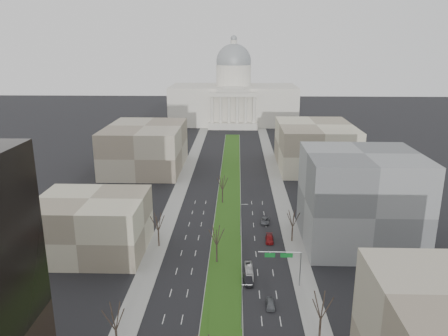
% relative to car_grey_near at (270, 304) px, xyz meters
% --- Properties ---
extents(ground, '(600.00, 600.00, 0.00)m').
position_rel_car_grey_near_xyz_m(ground, '(-9.42, 57.87, -0.71)').
color(ground, black).
rests_on(ground, ground).
extents(median, '(8.00, 222.03, 0.20)m').
position_rel_car_grey_near_xyz_m(median, '(-9.42, 56.86, -0.61)').
color(median, '#999993').
rests_on(median, ground).
extents(sidewalk_left, '(5.00, 330.00, 0.15)m').
position_rel_car_grey_near_xyz_m(sidewalk_left, '(-26.92, 32.87, -0.64)').
color(sidewalk_left, gray).
rests_on(sidewalk_left, ground).
extents(sidewalk_right, '(5.00, 330.00, 0.15)m').
position_rel_car_grey_near_xyz_m(sidewalk_right, '(8.08, 32.87, -0.64)').
color(sidewalk_right, gray).
rests_on(sidewalk_right, ground).
extents(capitol, '(80.00, 46.00, 55.00)m').
position_rel_car_grey_near_xyz_m(capitol, '(-9.42, 207.46, 15.59)').
color(capitol, beige).
rests_on(capitol, ground).
extents(building_beige_left, '(26.00, 22.00, 14.00)m').
position_rel_car_grey_near_xyz_m(building_beige_left, '(-42.42, 22.87, 6.29)').
color(building_beige_left, gray).
rests_on(building_beige_left, ground).
extents(building_grey_right, '(28.00, 26.00, 24.00)m').
position_rel_car_grey_near_xyz_m(building_grey_right, '(24.58, 29.87, 11.29)').
color(building_grey_right, slate).
rests_on(building_grey_right, ground).
extents(building_far_left, '(30.00, 40.00, 18.00)m').
position_rel_car_grey_near_xyz_m(building_far_left, '(-44.42, 97.87, 8.29)').
color(building_far_left, gray).
rests_on(building_far_left, ground).
extents(building_far_right, '(30.00, 40.00, 18.00)m').
position_rel_car_grey_near_xyz_m(building_far_right, '(25.58, 102.87, 8.29)').
color(building_far_right, gray).
rests_on(building_far_right, ground).
extents(tree_left_mid, '(5.40, 5.40, 9.72)m').
position_rel_car_grey_near_xyz_m(tree_left_mid, '(-26.62, -14.13, 6.29)').
color(tree_left_mid, black).
rests_on(tree_left_mid, ground).
extents(tree_left_far, '(5.28, 5.28, 9.50)m').
position_rel_car_grey_near_xyz_m(tree_left_far, '(-26.62, 25.87, 6.13)').
color(tree_left_far, black).
rests_on(tree_left_far, ground).
extents(tree_right_mid, '(5.52, 5.52, 9.94)m').
position_rel_car_grey_near_xyz_m(tree_right_mid, '(7.78, -10.13, 6.44)').
color(tree_right_mid, black).
rests_on(tree_right_mid, ground).
extents(tree_right_far, '(5.04, 5.04, 9.07)m').
position_rel_car_grey_near_xyz_m(tree_right_far, '(7.78, 29.87, 5.82)').
color(tree_right_far, black).
rests_on(tree_right_far, ground).
extents(tree_median_b, '(5.40, 5.40, 9.72)m').
position_rel_car_grey_near_xyz_m(tree_median_b, '(-11.42, 17.87, 6.29)').
color(tree_median_b, black).
rests_on(tree_median_b, ground).
extents(tree_median_c, '(5.40, 5.40, 9.72)m').
position_rel_car_grey_near_xyz_m(tree_median_c, '(-11.42, 57.87, 6.29)').
color(tree_median_c, black).
rests_on(tree_median_c, ground).
extents(streetlamp_median_b, '(1.90, 0.20, 9.16)m').
position_rel_car_grey_near_xyz_m(streetlamp_median_b, '(-5.66, -7.13, 4.10)').
color(streetlamp_median_b, gray).
rests_on(streetlamp_median_b, ground).
extents(streetlamp_median_c, '(1.90, 0.20, 9.16)m').
position_rel_car_grey_near_xyz_m(streetlamp_median_c, '(-5.66, 32.87, 4.10)').
color(streetlamp_median_c, gray).
rests_on(streetlamp_median_c, ground).
extents(mast_arm_signs, '(9.12, 0.24, 8.09)m').
position_rel_car_grey_near_xyz_m(mast_arm_signs, '(4.07, 7.90, 5.39)').
color(mast_arm_signs, gray).
rests_on(mast_arm_signs, ground).
extents(car_grey_near, '(1.70, 4.19, 1.43)m').
position_rel_car_grey_near_xyz_m(car_grey_near, '(0.00, 0.00, 0.00)').
color(car_grey_near, '#505358').
rests_on(car_grey_near, ground).
extents(car_black, '(2.29, 5.13, 1.64)m').
position_rel_car_grey_near_xyz_m(car_black, '(-4.22, 8.89, 0.11)').
color(car_black, black).
rests_on(car_black, ground).
extents(car_red, '(2.28, 5.13, 1.46)m').
position_rel_car_grey_near_xyz_m(car_red, '(1.89, 29.60, 0.02)').
color(car_red, maroon).
rests_on(car_red, ground).
extents(car_grey_far, '(2.90, 5.27, 1.40)m').
position_rel_car_grey_near_xyz_m(car_grey_far, '(1.45, 41.83, -0.01)').
color(car_grey_far, '#4A4C52').
rests_on(car_grey_far, ground).
extents(box_van, '(1.85, 7.00, 1.94)m').
position_rel_car_grey_near_xyz_m(box_van, '(-3.92, 12.30, 0.26)').
color(box_van, silver).
rests_on(box_van, ground).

